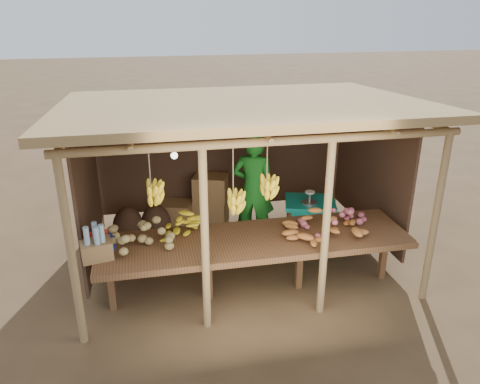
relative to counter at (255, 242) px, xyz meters
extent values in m
plane|color=brown|center=(0.00, 0.95, -0.74)|extent=(60.00, 60.00, 0.00)
cylinder|color=#9A7B4F|center=(-2.10, -0.55, 0.36)|extent=(0.09, 0.09, 2.20)
cylinder|color=#9A7B4F|center=(2.10, -0.55, 0.36)|extent=(0.09, 0.09, 2.20)
cylinder|color=#9A7B4F|center=(-2.10, 2.45, 0.36)|extent=(0.09, 0.09, 2.20)
cylinder|color=#9A7B4F|center=(2.10, 2.45, 0.36)|extent=(0.09, 0.09, 2.20)
cylinder|color=#9A7B4F|center=(-0.70, -0.55, 0.36)|extent=(0.09, 0.09, 2.20)
cylinder|color=#9A7B4F|center=(0.70, -0.55, 0.36)|extent=(0.09, 0.09, 2.20)
cylinder|color=#9A7B4F|center=(0.00, -0.55, 1.46)|extent=(4.40, 0.09, 0.09)
cylinder|color=#9A7B4F|center=(0.00, 2.45, 1.46)|extent=(4.40, 0.09, 0.09)
cube|color=#A5814D|center=(0.00, 0.95, 1.55)|extent=(4.70, 3.50, 0.28)
cube|color=#493022|center=(0.00, 2.43, 0.47)|extent=(4.20, 0.04, 1.98)
cube|color=#493022|center=(-2.08, 1.15, 0.47)|extent=(0.04, 2.40, 1.98)
cube|color=#493022|center=(2.08, 1.15, 0.47)|extent=(0.04, 2.40, 1.98)
cube|color=brown|center=(0.00, 0.00, 0.02)|extent=(3.90, 1.05, 0.08)
cube|color=brown|center=(-1.80, 0.00, -0.38)|extent=(0.08, 0.08, 0.72)
cube|color=brown|center=(-0.60, 0.00, -0.38)|extent=(0.08, 0.08, 0.72)
cube|color=brown|center=(0.60, 0.00, -0.38)|extent=(0.08, 0.08, 0.72)
cube|color=brown|center=(1.80, 0.00, -0.38)|extent=(0.08, 0.08, 0.72)
cylinder|color=navy|center=(-1.90, 0.12, 0.13)|extent=(0.40, 0.40, 0.14)
cube|color=olive|center=(-1.90, -0.12, 0.17)|extent=(0.39, 0.33, 0.22)
imported|color=#1B7B21|center=(0.30, 1.40, 0.16)|extent=(0.77, 0.64, 1.79)
cube|color=brown|center=(1.17, 1.22, -0.42)|extent=(0.82, 0.75, 0.64)
cube|color=#0D968C|center=(1.17, 1.22, -0.07)|extent=(0.92, 0.84, 0.06)
cube|color=olive|center=(-0.26, 2.15, -0.50)|extent=(0.65, 0.59, 0.43)
cube|color=olive|center=(-0.26, 2.15, -0.07)|extent=(0.65, 0.59, 0.43)
cube|color=olive|center=(-0.85, 2.15, -0.50)|extent=(0.65, 0.59, 0.43)
ellipsoid|color=#493022|center=(-1.63, 1.87, -0.45)|extent=(0.48, 0.48, 0.65)
ellipsoid|color=#493022|center=(-1.20, 1.87, -0.45)|extent=(0.48, 0.48, 0.65)
camera|label=1|loc=(-1.24, -5.08, 2.78)|focal=35.00mm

